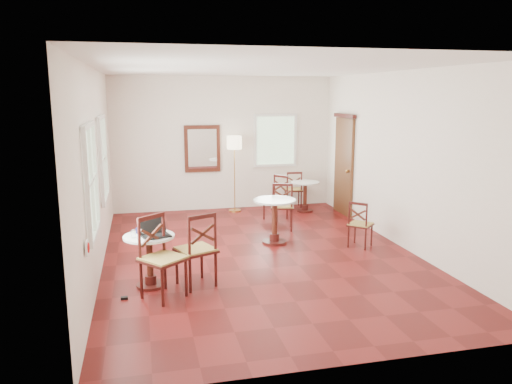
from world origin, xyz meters
TOP-DOWN VIEW (x-y plane):
  - ground at (0.00, 0.00)m, footprint 7.00×7.00m
  - room_shell at (-0.06, 0.27)m, footprint 5.02×7.02m
  - cafe_table_near at (-1.79, -0.99)m, footprint 0.69×0.69m
  - cafe_table_mid at (0.40, 0.59)m, footprint 0.75×0.75m
  - cafe_table_back at (1.71, 2.78)m, footprint 0.64×0.64m
  - chair_near_a at (-1.16, -1.10)m, footprint 0.63×0.63m
  - chair_near_b at (-1.65, -1.38)m, footprint 0.70×0.70m
  - chair_mid_a at (0.78, 1.42)m, footprint 0.53×0.53m
  - chair_mid_b at (1.78, 0.03)m, footprint 0.53×0.53m
  - chair_back_a at (1.57, 3.21)m, footprint 0.45×0.45m
  - chair_back_b at (0.90, 2.25)m, footprint 0.59×0.59m
  - floor_lamp at (0.17, 3.15)m, footprint 0.33×0.33m
  - laptop at (-1.72, -1.02)m, footprint 0.43×0.39m
  - mouse at (-1.81, -0.98)m, footprint 0.10×0.07m
  - navy_mug at (-1.93, -0.84)m, footprint 0.10×0.07m
  - water_glass at (-1.99, -1.05)m, footprint 0.07×0.07m
  - power_adapter at (-2.14, -1.36)m, footprint 0.09×0.05m

SIDE VIEW (x-z plane):
  - ground at x=0.00m, z-range 0.00..0.00m
  - power_adapter at x=-2.14m, z-range 0.00..0.04m
  - chair_mid_b at x=1.78m, z-range 0.00..0.81m
  - cafe_table_back at x=1.71m, z-range 0.08..0.76m
  - chair_back_a at x=1.57m, z-range 0.00..0.86m
  - cafe_table_near at x=-1.79m, z-range 0.09..0.82m
  - chair_back_b at x=0.90m, z-range 0.00..0.92m
  - chair_mid_a at x=0.78m, z-range 0.00..0.94m
  - cafe_table_mid at x=0.40m, z-range 0.09..0.89m
  - chair_near_a at x=-1.16m, z-range 0.00..1.04m
  - chair_near_b at x=-1.65m, z-range 0.00..1.08m
  - mouse at x=-1.81m, z-range 0.73..0.77m
  - navy_mug at x=-1.93m, z-range 0.73..0.81m
  - water_glass at x=-1.99m, z-range 0.73..0.84m
  - laptop at x=-1.72m, z-range 0.66..0.92m
  - floor_lamp at x=0.17m, z-range 0.59..2.29m
  - room_shell at x=-0.06m, z-range 0.38..3.39m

